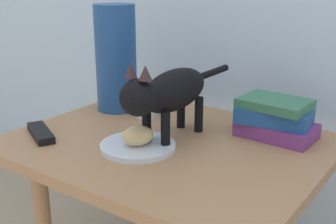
% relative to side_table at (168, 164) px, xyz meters
% --- Properties ---
extents(side_table, '(0.81, 0.65, 0.54)m').
position_rel_side_table_xyz_m(side_table, '(0.00, 0.00, 0.00)').
color(side_table, '#9E724C').
rests_on(side_table, ground).
extents(plate, '(0.19, 0.19, 0.01)m').
position_rel_side_table_xyz_m(plate, '(-0.03, -0.09, 0.08)').
color(plate, silver).
rests_on(plate, side_table).
extents(bread_roll, '(0.09, 0.10, 0.05)m').
position_rel_side_table_xyz_m(bread_roll, '(-0.02, -0.10, 0.11)').
color(bread_roll, '#E0BC7A').
rests_on(bread_roll, plate).
extents(cat, '(0.09, 0.48, 0.23)m').
position_rel_side_table_xyz_m(cat, '(0.00, 0.00, 0.20)').
color(cat, black).
rests_on(cat, side_table).
extents(book_stack, '(0.21, 0.14, 0.11)m').
position_rel_side_table_xyz_m(book_stack, '(0.22, 0.19, 0.12)').
color(book_stack, '#72337A').
rests_on(book_stack, side_table).
extents(green_vase, '(0.13, 0.13, 0.34)m').
position_rel_side_table_xyz_m(green_vase, '(-0.30, 0.13, 0.24)').
color(green_vase, navy).
rests_on(green_vase, side_table).
extents(candle_jar, '(0.07, 0.07, 0.08)m').
position_rel_side_table_xyz_m(candle_jar, '(-0.17, 0.13, 0.11)').
color(candle_jar, silver).
rests_on(candle_jar, side_table).
extents(tv_remote, '(0.15, 0.11, 0.02)m').
position_rel_side_table_xyz_m(tv_remote, '(-0.30, -0.18, 0.08)').
color(tv_remote, black).
rests_on(tv_remote, side_table).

